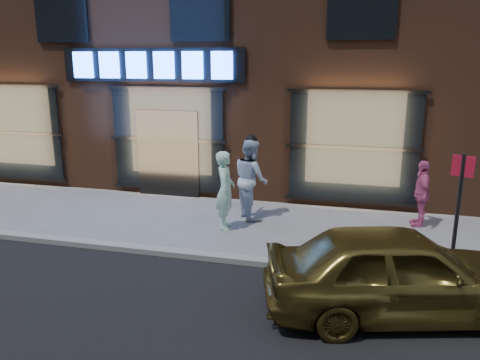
# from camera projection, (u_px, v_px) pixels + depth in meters

# --- Properties ---
(ground) EXTENTS (90.00, 90.00, 0.00)m
(ground) POSITION_uv_depth(u_px,v_px,m) (96.00, 247.00, 9.63)
(ground) COLOR slate
(ground) RESTS_ON ground
(curb) EXTENTS (60.00, 0.25, 0.12)m
(curb) POSITION_uv_depth(u_px,v_px,m) (96.00, 245.00, 9.62)
(curb) COLOR gray
(curb) RESTS_ON ground
(storefront_building) EXTENTS (30.20, 8.28, 10.30)m
(storefront_building) POSITION_uv_depth(u_px,v_px,m) (210.00, 17.00, 15.83)
(storefront_building) COLOR #54301E
(storefront_building) RESTS_ON ground
(man_bowtie) EXTENTS (0.57, 0.73, 1.79)m
(man_bowtie) POSITION_uv_depth(u_px,v_px,m) (225.00, 190.00, 10.52)
(man_bowtie) COLOR #C2FFD8
(man_bowtie) RESTS_ON ground
(man_cap) EXTENTS (1.14, 1.19, 1.94)m
(man_cap) POSITION_uv_depth(u_px,v_px,m) (251.00, 179.00, 11.25)
(man_cap) COLOR silver
(man_cap) RESTS_ON ground
(passerby) EXTENTS (0.41, 0.92, 1.55)m
(passerby) POSITION_uv_depth(u_px,v_px,m) (421.00, 193.00, 10.72)
(passerby) COLOR #C85289
(passerby) RESTS_ON ground
(gold_sedan) EXTENTS (4.34, 2.64, 1.38)m
(gold_sedan) POSITION_uv_depth(u_px,v_px,m) (401.00, 272.00, 6.96)
(gold_sedan) COLOR brown
(gold_sedan) RESTS_ON ground
(sign_post) EXTENTS (0.34, 0.16, 2.24)m
(sign_post) POSITION_uv_depth(u_px,v_px,m) (458.00, 206.00, 7.93)
(sign_post) COLOR #262628
(sign_post) RESTS_ON ground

